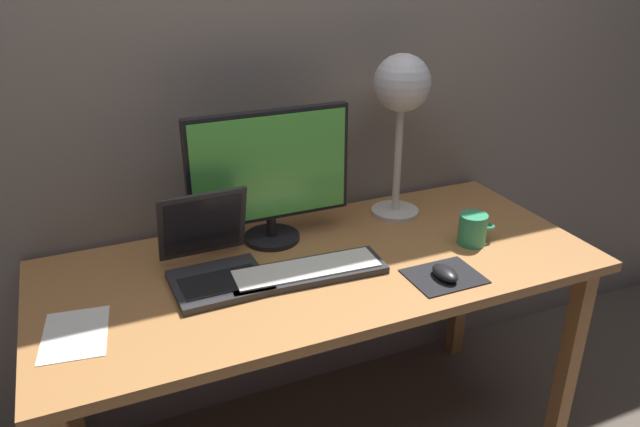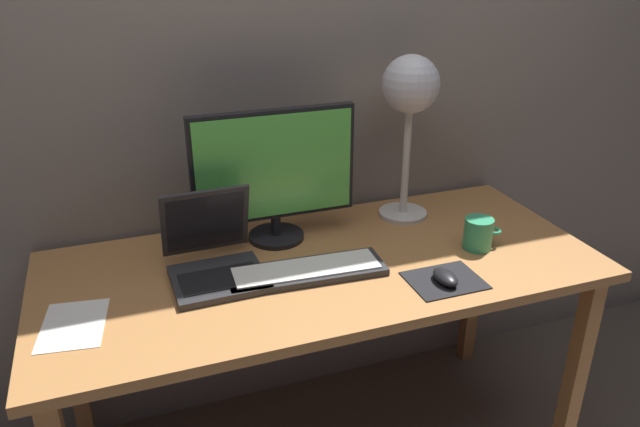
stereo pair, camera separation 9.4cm
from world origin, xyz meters
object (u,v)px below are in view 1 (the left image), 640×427
at_px(desk_lamp, 402,94).
at_px(laptop, 211,254).
at_px(coffee_mug, 473,229).
at_px(monitor, 270,172).
at_px(mouse, 445,273).
at_px(keyboard_main, 307,272).

bearing_deg(desk_lamp, laptop, -166.80).
bearing_deg(desk_lamp, coffee_mug, -69.94).
bearing_deg(monitor, desk_lamp, 2.53).
xyz_separation_m(laptop, mouse, (0.58, -0.28, -0.04)).
relative_size(monitor, desk_lamp, 0.93).
xyz_separation_m(mouse, coffee_mug, (0.20, 0.15, 0.03)).
height_order(monitor, desk_lamp, desk_lamp).
bearing_deg(coffee_mug, laptop, 170.54).
distance_m(desk_lamp, mouse, 0.59).
height_order(keyboard_main, laptop, laptop).
relative_size(monitor, mouse, 5.17).
relative_size(laptop, coffee_mug, 2.41).
bearing_deg(coffee_mug, desk_lamp, 110.06).
relative_size(keyboard_main, desk_lamp, 0.84).
bearing_deg(monitor, laptop, -148.24).
height_order(desk_lamp, mouse, desk_lamp).
relative_size(desk_lamp, mouse, 5.57).
xyz_separation_m(keyboard_main, laptop, (-0.24, 0.11, 0.05)).
bearing_deg(desk_lamp, mouse, -102.10).
bearing_deg(laptop, mouse, -25.68).
distance_m(keyboard_main, mouse, 0.38).
height_order(laptop, mouse, laptop).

